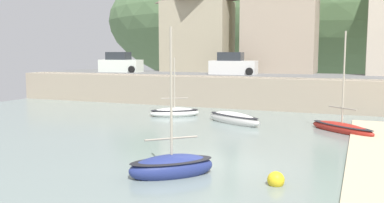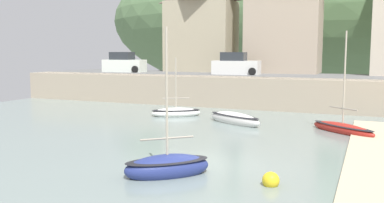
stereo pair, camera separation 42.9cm
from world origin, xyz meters
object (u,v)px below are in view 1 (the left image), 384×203
at_px(rowboat_small_beached, 234,119).
at_px(sailboat_blue_trim, 342,128).
at_px(parked_car_near_slipway, 120,64).
at_px(waterfront_building_centre, 280,13).
at_px(parked_car_by_wall, 233,65).
at_px(fishing_boat_green, 172,167).
at_px(dinghy_open_wooden, 175,112).
at_px(waterfront_building_left, 198,26).
at_px(mooring_buoy, 276,180).

height_order(rowboat_small_beached, sailboat_blue_trim, sailboat_blue_trim).
bearing_deg(rowboat_small_beached, parked_car_near_slipway, 171.22).
relative_size(waterfront_building_centre, parked_car_by_wall, 2.64).
height_order(parked_car_near_slipway, parked_car_by_wall, same).
height_order(fishing_boat_green, sailboat_blue_trim, sailboat_blue_trim).
distance_m(rowboat_small_beached, fishing_boat_green, 11.55).
relative_size(rowboat_small_beached, sailboat_blue_trim, 0.72).
bearing_deg(rowboat_small_beached, fishing_boat_green, -56.60).
xyz_separation_m(dinghy_open_wooden, parked_car_near_slipway, (-10.16, 9.71, 2.96)).
distance_m(waterfront_building_left, sailboat_blue_trim, 22.96).
height_order(waterfront_building_left, rowboat_small_beached, waterfront_building_left).
distance_m(waterfront_building_left, waterfront_building_centre, 8.38).
bearing_deg(parked_car_near_slipway, parked_car_by_wall, -3.94).
xyz_separation_m(waterfront_building_left, mooring_buoy, (13.16, -26.92, -6.79)).
bearing_deg(rowboat_small_beached, parked_car_by_wall, 135.03).
height_order(waterfront_building_centre, parked_car_near_slipway, waterfront_building_centre).
height_order(waterfront_building_left, parked_car_by_wall, waterfront_building_left).
bearing_deg(dinghy_open_wooden, waterfront_building_left, 72.37).
relative_size(fishing_boat_green, mooring_buoy, 9.50).
distance_m(waterfront_building_left, mooring_buoy, 30.72).
relative_size(fishing_boat_green, parked_car_near_slipway, 1.31).
xyz_separation_m(waterfront_building_centre, rowboat_small_beached, (0.11, -15.69, -7.73)).
bearing_deg(waterfront_building_left, dinghy_open_wooden, -75.19).
bearing_deg(parked_car_by_wall, mooring_buoy, -73.03).
bearing_deg(dinghy_open_wooden, parked_car_near_slipway, 103.86).
height_order(parked_car_near_slipway, mooring_buoy, parked_car_near_slipway).
relative_size(parked_car_near_slipway, mooring_buoy, 7.25).
relative_size(waterfront_building_centre, sailboat_blue_trim, 1.94).
relative_size(waterfront_building_left, parked_car_near_slipway, 2.13).
distance_m(dinghy_open_wooden, parked_car_by_wall, 10.24).
height_order(parked_car_by_wall, mooring_buoy, parked_car_by_wall).
height_order(waterfront_building_left, sailboat_blue_trim, waterfront_building_left).
bearing_deg(parked_car_by_wall, parked_car_near_slipway, 177.09).
xyz_separation_m(fishing_boat_green, sailboat_blue_trim, (5.31, 10.94, -0.07)).
xyz_separation_m(rowboat_small_beached, sailboat_blue_trim, (6.35, -0.56, -0.02)).
xyz_separation_m(sailboat_blue_trim, dinghy_open_wooden, (-11.01, 2.04, -0.01)).
xyz_separation_m(fishing_boat_green, parked_car_by_wall, (-4.41, 22.69, 2.88)).
height_order(rowboat_small_beached, parked_car_near_slipway, parked_car_near_slipway).
distance_m(waterfront_building_left, fishing_boat_green, 29.55).
distance_m(waterfront_building_centre, fishing_boat_green, 28.28).
bearing_deg(fishing_boat_green, mooring_buoy, -38.43).
height_order(waterfront_building_centre, sailboat_blue_trim, waterfront_building_centre).
xyz_separation_m(waterfront_building_left, rowboat_small_beached, (8.42, -15.69, -6.68)).
bearing_deg(mooring_buoy, parked_car_by_wall, 109.88).
height_order(waterfront_building_left, mooring_buoy, waterfront_building_left).
relative_size(dinghy_open_wooden, parked_car_near_slipway, 0.99).
distance_m(waterfront_building_centre, parked_car_near_slipway, 16.12).
distance_m(waterfront_building_left, parked_car_near_slipway, 8.68).
xyz_separation_m(rowboat_small_beached, dinghy_open_wooden, (-4.66, 1.48, -0.04)).
xyz_separation_m(waterfront_building_left, fishing_boat_green, (9.45, -27.19, -6.64)).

